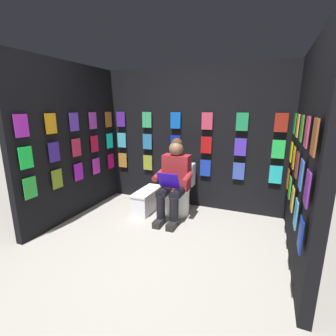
{
  "coord_description": "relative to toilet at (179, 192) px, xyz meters",
  "views": [
    {
      "loc": [
        -1.16,
        1.75,
        1.62
      ],
      "look_at": [
        0.03,
        -1.11,
        0.85
      ],
      "focal_mm": 26.03,
      "sensor_mm": 36.0,
      "label": 1
    }
  ],
  "objects": [
    {
      "name": "person_reading",
      "position": [
        -0.0,
        0.23,
        0.27
      ],
      "size": [
        0.53,
        0.69,
        1.19
      ],
      "rotation": [
        0.0,
        0.0,
        0.02
      ],
      "color": "maroon",
      "rests_on": "ground"
    },
    {
      "name": "display_wall_left",
      "position": [
        -1.61,
        0.65,
        0.79
      ],
      "size": [
        0.14,
        2.01,
        2.25
      ],
      "color": "black",
      "rests_on": "ground"
    },
    {
      "name": "comic_longbox_near",
      "position": [
        0.48,
        0.14,
        -0.15
      ],
      "size": [
        0.26,
        0.66,
        0.35
      ],
      "rotation": [
        0.0,
        0.0,
        -0.0
      ],
      "color": "silver",
      "rests_on": "ground"
    },
    {
      "name": "toilet",
      "position": [
        0.0,
        0.0,
        0.0
      ],
      "size": [
        0.41,
        0.56,
        0.77
      ],
      "rotation": [
        0.0,
        0.0,
        0.02
      ],
      "color": "white",
      "rests_on": "ground"
    },
    {
      "name": "display_wall_back",
      "position": [
        -0.07,
        -0.4,
        0.8
      ],
      "size": [
        3.07,
        0.14,
        2.25
      ],
      "color": "black",
      "rests_on": "ground"
    },
    {
      "name": "ground_plane",
      "position": [
        -0.07,
        1.66,
        -0.33
      ],
      "size": [
        30.0,
        30.0,
        0.0
      ],
      "primitive_type": "plane",
      "color": "#9E998E"
    },
    {
      "name": "display_wall_right",
      "position": [
        1.46,
        0.65,
        0.79
      ],
      "size": [
        0.14,
        2.01,
        2.25
      ],
      "color": "black",
      "rests_on": "ground"
    }
  ]
}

